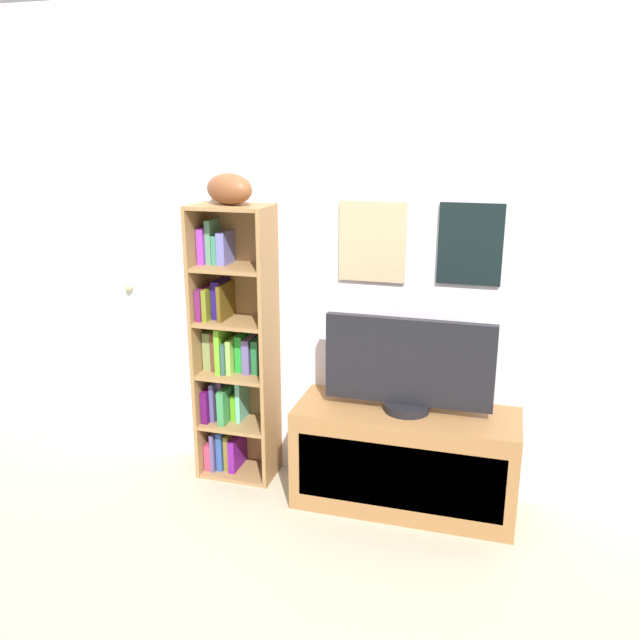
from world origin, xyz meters
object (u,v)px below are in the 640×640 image
(football, at_px, (229,189))
(tv_stand, at_px, (405,459))
(bookshelf, at_px, (232,353))
(door, at_px, (86,275))
(television, at_px, (408,366))

(football, relative_size, tv_stand, 0.26)
(bookshelf, bearing_deg, tv_stand, -6.05)
(door, bearing_deg, football, -6.40)
(bookshelf, distance_m, tv_stand, 1.05)
(tv_stand, bearing_deg, football, 175.47)
(tv_stand, bearing_deg, television, 90.00)
(bookshelf, relative_size, television, 1.82)
(football, distance_m, television, 1.23)
(tv_stand, height_order, television, television)
(bookshelf, relative_size, tv_stand, 1.36)
(television, bearing_deg, door, 174.55)
(bookshelf, xyz_separation_m, tv_stand, (0.96, -0.10, -0.43))
(bookshelf, distance_m, television, 0.97)
(bookshelf, bearing_deg, door, 175.12)
(television, bearing_deg, bookshelf, 174.02)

